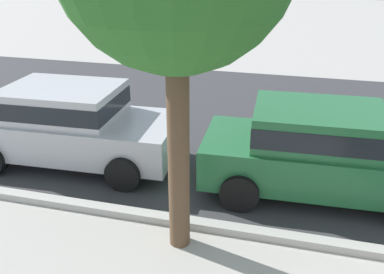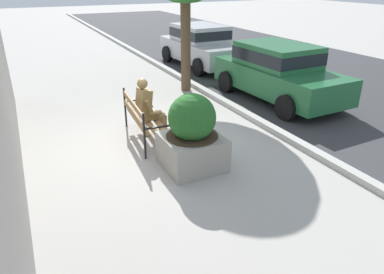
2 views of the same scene
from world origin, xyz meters
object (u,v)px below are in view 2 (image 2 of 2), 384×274
parked_car_silver (201,44)px  parked_car_green (278,71)px  bronze_statue_seated (151,110)px  concrete_planter (192,135)px  park_bench (141,116)px

parked_car_silver → parked_car_green: size_ratio=1.00×
bronze_statue_seated → parked_car_silver: parked_car_silver is taller
bronze_statue_seated → concrete_planter: (1.52, 0.23, -0.03)m
park_bench → concrete_planter: bearing=16.2°
park_bench → concrete_planter: (1.54, 0.45, 0.09)m
park_bench → bronze_statue_seated: size_ratio=1.34×
bronze_statue_seated → parked_car_green: 4.30m
bronze_statue_seated → parked_car_silver: size_ratio=0.33×
parked_car_silver → parked_car_green: same height
park_bench → parked_car_green: (-1.02, 4.38, 0.30)m
concrete_planter → parked_car_green: size_ratio=0.34×
parked_car_green → parked_car_silver: bearing=180.0°
bronze_statue_seated → concrete_planter: 1.53m
parked_car_silver → parked_car_green: 4.74m
parked_car_green → park_bench: bearing=-76.9°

